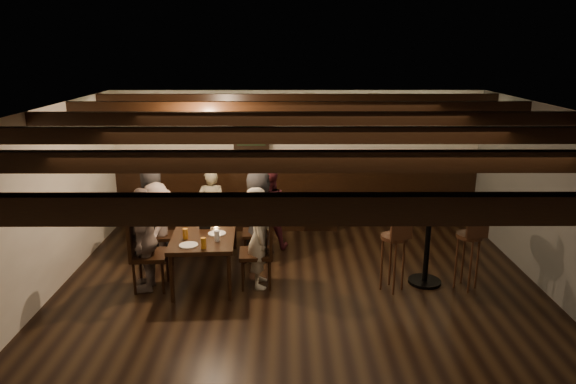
{
  "coord_description": "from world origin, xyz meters",
  "views": [
    {
      "loc": [
        -0.2,
        -5.49,
        3.15
      ],
      "look_at": [
        -0.17,
        1.3,
        1.2
      ],
      "focal_mm": 32.0,
      "sensor_mm": 36.0,
      "label": 1
    }
  ],
  "objects_px": {
    "chair_left_far": "(149,267)",
    "person_right_far": "(259,237)",
    "dining_table": "(206,231)",
    "chair_left_near": "(162,245)",
    "bar_stool_left": "(393,262)",
    "high_top_table": "(428,234)",
    "bar_stool_right": "(467,260)",
    "chair_right_near": "(257,242)",
    "person_left_near": "(158,223)",
    "person_bench_right": "(268,209)",
    "person_left_far": "(145,239)",
    "chair_right_far": "(258,265)",
    "person_bench_left": "(153,208)",
    "person_bench_centre": "(212,208)",
    "person_right_near": "(259,216)"
  },
  "relations": [
    {
      "from": "chair_left_far",
      "to": "bar_stool_left",
      "type": "height_order",
      "value": "bar_stool_left"
    },
    {
      "from": "chair_left_near",
      "to": "chair_right_near",
      "type": "height_order",
      "value": "chair_right_near"
    },
    {
      "from": "person_left_near",
      "to": "chair_right_near",
      "type": "bearing_deg",
      "value": 90.0
    },
    {
      "from": "person_bench_centre",
      "to": "person_left_far",
      "type": "xyz_separation_m",
      "value": [
        -0.66,
        -1.54,
        0.07
      ]
    },
    {
      "from": "chair_right_near",
      "to": "bar_stool_left",
      "type": "xyz_separation_m",
      "value": [
        1.84,
        -1.05,
        0.14
      ]
    },
    {
      "from": "high_top_table",
      "to": "bar_stool_right",
      "type": "relative_size",
      "value": 0.99
    },
    {
      "from": "chair_right_near",
      "to": "high_top_table",
      "type": "distance_m",
      "value": 2.53
    },
    {
      "from": "person_right_near",
      "to": "person_left_far",
      "type": "bearing_deg",
      "value": 120.96
    },
    {
      "from": "person_bench_centre",
      "to": "person_right_near",
      "type": "relative_size",
      "value": 0.92
    },
    {
      "from": "chair_left_far",
      "to": "chair_right_near",
      "type": "xyz_separation_m",
      "value": [
        1.39,
        0.98,
        -0.04
      ]
    },
    {
      "from": "person_bench_left",
      "to": "chair_right_far",
      "type": "bearing_deg",
      "value": 140.2
    },
    {
      "from": "chair_left_far",
      "to": "bar_stool_left",
      "type": "bearing_deg",
      "value": 85.47
    },
    {
      "from": "chair_right_near",
      "to": "person_bench_left",
      "type": "distance_m",
      "value": 1.73
    },
    {
      "from": "chair_right_near",
      "to": "person_left_far",
      "type": "bearing_deg",
      "value": 121.51
    },
    {
      "from": "chair_left_far",
      "to": "person_bench_right",
      "type": "distance_m",
      "value": 2.14
    },
    {
      "from": "dining_table",
      "to": "person_right_far",
      "type": "bearing_deg",
      "value": -30.96
    },
    {
      "from": "person_left_far",
      "to": "person_right_near",
      "type": "xyz_separation_m",
      "value": [
        1.45,
        0.98,
        -0.01
      ]
    },
    {
      "from": "chair_left_far",
      "to": "high_top_table",
      "type": "relative_size",
      "value": 0.92
    },
    {
      "from": "dining_table",
      "to": "chair_left_far",
      "type": "bearing_deg",
      "value": -148.03
    },
    {
      "from": "chair_left_near",
      "to": "high_top_table",
      "type": "relative_size",
      "value": 0.79
    },
    {
      "from": "chair_right_far",
      "to": "person_left_far",
      "type": "xyz_separation_m",
      "value": [
        -1.47,
        -0.08,
        0.41
      ]
    },
    {
      "from": "person_bench_left",
      "to": "high_top_table",
      "type": "height_order",
      "value": "person_bench_left"
    },
    {
      "from": "chair_right_far",
      "to": "person_left_far",
      "type": "bearing_deg",
      "value": 90.0
    },
    {
      "from": "person_right_near",
      "to": "bar_stool_left",
      "type": "distance_m",
      "value": 2.12
    },
    {
      "from": "chair_left_near",
      "to": "bar_stool_left",
      "type": "relative_size",
      "value": 0.78
    },
    {
      "from": "person_right_near",
      "to": "high_top_table",
      "type": "bearing_deg",
      "value": -113.4
    },
    {
      "from": "person_left_near",
      "to": "bar_stool_left",
      "type": "height_order",
      "value": "person_left_near"
    },
    {
      "from": "chair_right_far",
      "to": "person_bench_left",
      "type": "bearing_deg",
      "value": 50.2
    },
    {
      "from": "chair_left_far",
      "to": "person_bench_right",
      "type": "relative_size",
      "value": 0.76
    },
    {
      "from": "person_bench_right",
      "to": "high_top_table",
      "type": "height_order",
      "value": "person_bench_right"
    },
    {
      "from": "chair_left_far",
      "to": "person_right_far",
      "type": "distance_m",
      "value": 1.52
    },
    {
      "from": "chair_left_near",
      "to": "person_bench_centre",
      "type": "distance_m",
      "value": 1.01
    },
    {
      "from": "bar_stool_left",
      "to": "person_bench_left",
      "type": "bearing_deg",
      "value": 138.37
    },
    {
      "from": "person_bench_centre",
      "to": "person_left_near",
      "type": "relative_size",
      "value": 1.04
    },
    {
      "from": "dining_table",
      "to": "chair_right_far",
      "type": "xyz_separation_m",
      "value": [
        0.74,
        -0.41,
        -0.34
      ]
    },
    {
      "from": "person_right_near",
      "to": "person_right_far",
      "type": "xyz_separation_m",
      "value": [
        0.05,
        -0.9,
        0.0
      ]
    },
    {
      "from": "chair_right_far",
      "to": "dining_table",
      "type": "bearing_deg",
      "value": 58.01
    },
    {
      "from": "dining_table",
      "to": "chair_left_far",
      "type": "distance_m",
      "value": 0.91
    },
    {
      "from": "chair_right_near",
      "to": "person_right_far",
      "type": "distance_m",
      "value": 1.0
    },
    {
      "from": "bar_stool_left",
      "to": "chair_left_far",
      "type": "bearing_deg",
      "value": 159.11
    },
    {
      "from": "chair_right_near",
      "to": "person_left_near",
      "type": "distance_m",
      "value": 1.51
    },
    {
      "from": "chair_right_far",
      "to": "bar_stool_right",
      "type": "distance_m",
      "value": 2.8
    },
    {
      "from": "chair_right_near",
      "to": "person_bench_centre",
      "type": "relative_size",
      "value": 0.69
    },
    {
      "from": "chair_right_far",
      "to": "person_bench_left",
      "type": "distance_m",
      "value": 2.15
    },
    {
      "from": "dining_table",
      "to": "chair_left_near",
      "type": "bearing_deg",
      "value": 147.92
    },
    {
      "from": "bar_stool_right",
      "to": "high_top_table",
      "type": "bearing_deg",
      "value": 150.46
    },
    {
      "from": "bar_stool_left",
      "to": "person_bench_centre",
      "type": "bearing_deg",
      "value": 128.57
    },
    {
      "from": "dining_table",
      "to": "bar_stool_left",
      "type": "bearing_deg",
      "value": -15.75
    },
    {
      "from": "person_bench_right",
      "to": "person_left_far",
      "type": "height_order",
      "value": "person_left_far"
    },
    {
      "from": "chair_left_near",
      "to": "bar_stool_right",
      "type": "xyz_separation_m",
      "value": [
        4.28,
        -0.92,
        0.15
      ]
    }
  ]
}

